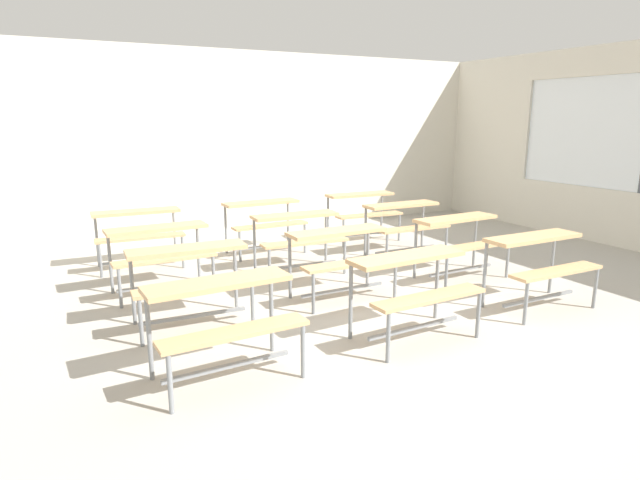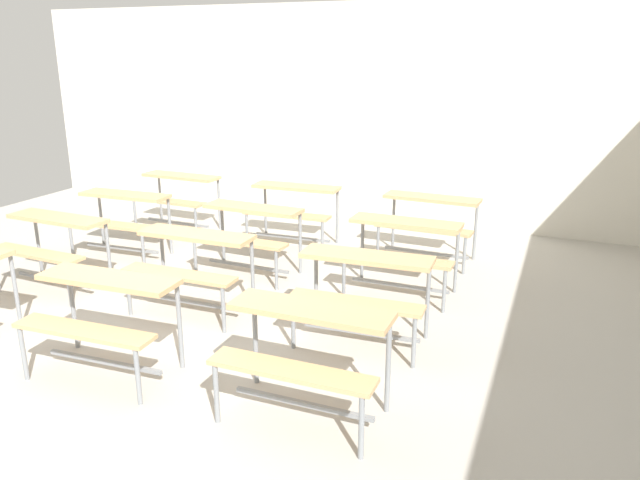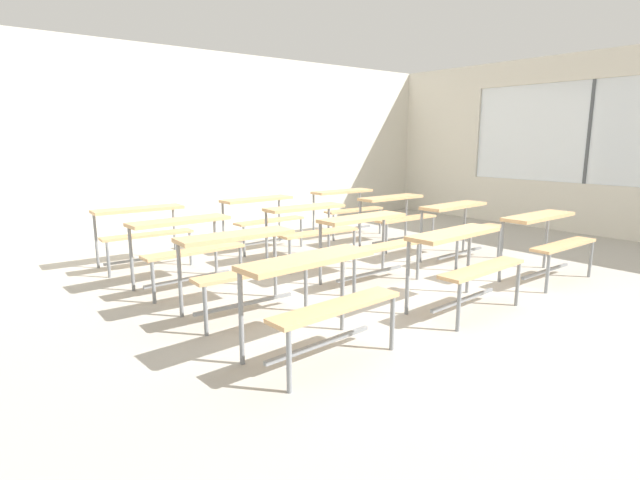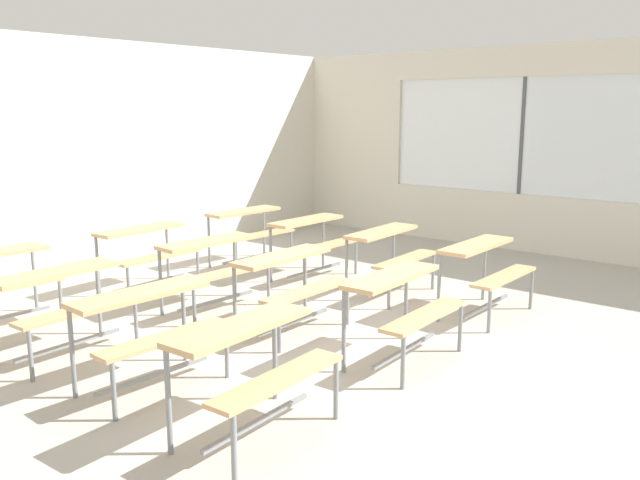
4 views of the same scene
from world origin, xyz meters
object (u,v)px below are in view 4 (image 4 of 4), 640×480
at_px(desk_bench_r1c2, 390,246).
at_px(desk_bench_r3c1, 147,244).
at_px(desk_bench_r1c1, 291,274).
at_px(desk_bench_r3c2, 249,224).
at_px(desk_bench_r1c0, 149,316).
at_px(desk_bench_r0c2, 486,262).
at_px(desk_bench_r0c0, 253,353).
at_px(desk_bench_r2c0, 64,292).
at_px(desk_bench_r2c2, 313,234).
at_px(desk_bench_r0c1, 403,297).
at_px(desk_bench_r2c1, 214,258).

xyz_separation_m(desk_bench_r1c2, desk_bench_r3c1, (-1.66, 2.27, 0.00)).
height_order(desk_bench_r1c1, desk_bench_r3c2, same).
xyz_separation_m(desk_bench_r1c1, desk_bench_r3c2, (1.70, 2.29, 0.00)).
height_order(desk_bench_r1c0, desk_bench_r1c1, same).
xyz_separation_m(desk_bench_r0c2, desk_bench_r3c1, (-1.65, 3.45, 0.00)).
bearing_deg(desk_bench_r0c2, desk_bench_r1c1, 144.53).
relative_size(desk_bench_r0c0, desk_bench_r3c2, 1.00).
bearing_deg(desk_bench_r2c0, desk_bench_r1c0, -89.30).
xyz_separation_m(desk_bench_r2c2, desk_bench_r3c2, (0.01, 1.14, 0.00)).
relative_size(desk_bench_r1c0, desk_bench_r3c2, 1.00).
height_order(desk_bench_r2c2, desk_bench_r3c1, same).
bearing_deg(desk_bench_r0c1, desk_bench_r3c1, 87.89).
xyz_separation_m(desk_bench_r1c0, desk_bench_r2c0, (-0.05, 1.12, 0.00)).
xyz_separation_m(desk_bench_r0c0, desk_bench_r0c1, (1.72, -0.04, 0.00)).
bearing_deg(desk_bench_r3c1, desk_bench_r2c2, -34.91).
distance_m(desk_bench_r1c1, desk_bench_r3c2, 2.86).
relative_size(desk_bench_r0c0, desk_bench_r2c0, 1.01).
bearing_deg(desk_bench_r2c0, desk_bench_r0c0, -91.70).
distance_m(desk_bench_r0c2, desk_bench_r1c0, 3.50).
distance_m(desk_bench_r1c0, desk_bench_r2c1, 2.00).
bearing_deg(desk_bench_r3c2, desk_bench_r1c1, -123.82).
distance_m(desk_bench_r1c2, desk_bench_r2c0, 3.54).
height_order(desk_bench_r1c0, desk_bench_r2c1, same).
bearing_deg(desk_bench_r2c0, desk_bench_r1c1, -34.69).
bearing_deg(desk_bench_r2c1, desk_bench_r2c0, -177.23).
xyz_separation_m(desk_bench_r1c0, desk_bench_r1c1, (1.64, 0.03, 0.00)).
bearing_deg(desk_bench_r1c1, desk_bench_r3c2, 52.87).
relative_size(desk_bench_r1c1, desk_bench_r2c2, 1.00).
xyz_separation_m(desk_bench_r0c1, desk_bench_r1c0, (-1.68, 1.20, 0.00)).
xyz_separation_m(desk_bench_r2c1, desk_bench_r2c2, (1.69, 0.06, 0.00)).
bearing_deg(desk_bench_r0c1, desk_bench_r1c0, 141.91).
bearing_deg(desk_bench_r1c2, desk_bench_r1c0, 177.88).
distance_m(desk_bench_r1c0, desk_bench_r2c0, 1.12).
height_order(desk_bench_r0c2, desk_bench_r3c1, same).
distance_m(desk_bench_r2c2, desk_bench_r3c1, 2.01).
relative_size(desk_bench_r0c1, desk_bench_r3c2, 1.00).
height_order(desk_bench_r1c2, desk_bench_r2c2, same).
bearing_deg(desk_bench_r0c0, desk_bench_r3c2, 43.03).
relative_size(desk_bench_r0c0, desk_bench_r0c2, 1.02).
relative_size(desk_bench_r0c2, desk_bench_r1c1, 1.00).
height_order(desk_bench_r0c0, desk_bench_r1c0, same).
xyz_separation_m(desk_bench_r2c0, desk_bench_r3c1, (1.70, 1.17, 0.00)).
bearing_deg(desk_bench_r2c2, desk_bench_r1c2, -90.42).
height_order(desk_bench_r0c2, desk_bench_r2c1, same).
bearing_deg(desk_bench_r3c2, desk_bench_r2c2, -87.73).
xyz_separation_m(desk_bench_r0c0, desk_bench_r0c2, (3.34, -0.00, 0.00)).
height_order(desk_bench_r0c1, desk_bench_r1c0, same).
bearing_deg(desk_bench_r0c2, desk_bench_r1c0, 160.88).
xyz_separation_m(desk_bench_r0c2, desk_bench_r2c0, (-3.36, 2.28, 0.00)).
bearing_deg(desk_bench_r0c2, desk_bench_r1c2, 89.72).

